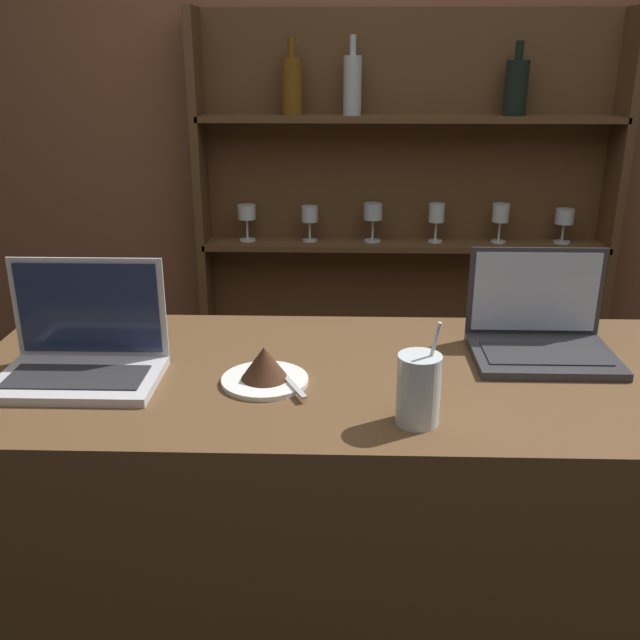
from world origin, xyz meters
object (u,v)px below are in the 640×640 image
Objects in this scene: laptop_near at (83,352)px; laptop_far at (540,333)px; cake_plate at (265,369)px; water_glass at (419,389)px.

laptop_far is (0.95, 0.15, -0.01)m from laptop_near.
cake_plate is 0.94× the size of water_glass.
laptop_near is 0.96m from laptop_far.
laptop_near is 0.68m from water_glass.
laptop_far is at bearing 16.08° from cake_plate.
cake_plate is at bearing -163.92° from laptop_far.
cake_plate is (0.37, -0.02, -0.02)m from laptop_near.
water_glass is at bearing -132.54° from laptop_far.
water_glass is (0.29, -0.15, 0.03)m from cake_plate.
laptop_near reaches higher than cake_plate.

